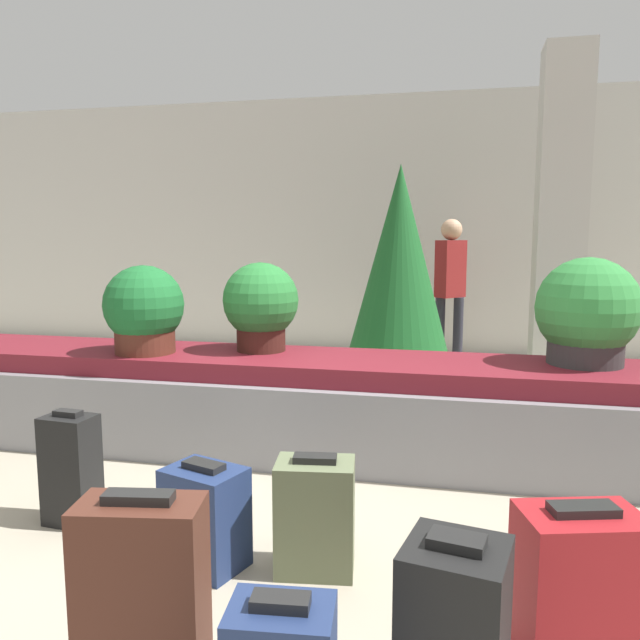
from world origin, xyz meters
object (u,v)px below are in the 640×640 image
at_px(potted_plant_2, 144,310).
at_px(decorated_tree, 399,270).
at_px(potted_plant_0, 587,313).
at_px(suitcase_1, 205,517).
at_px(suitcase_5, 315,516).
at_px(suitcase_0, 578,595).
at_px(suitcase_3, 71,469).
at_px(suitcase_8, 143,616).
at_px(traveler_0, 450,280).
at_px(potted_plant_1, 261,305).
at_px(pillar, 560,222).

height_order(potted_plant_2, decorated_tree, decorated_tree).
height_order(potted_plant_0, decorated_tree, decorated_tree).
bearing_deg(suitcase_1, suitcase_5, 27.11).
relative_size(suitcase_0, suitcase_3, 1.02).
bearing_deg(decorated_tree, suitcase_8, -94.33).
bearing_deg(traveler_0, potted_plant_1, 18.09).
xyz_separation_m(suitcase_5, potted_plant_1, (-0.77, 1.63, 0.73)).
height_order(potted_plant_1, decorated_tree, decorated_tree).
height_order(suitcase_0, suitcase_1, suitcase_0).
bearing_deg(potted_plant_1, suitcase_0, -49.74).
bearing_deg(suitcase_1, potted_plant_2, 144.58).
distance_m(potted_plant_0, potted_plant_1, 2.15).
bearing_deg(suitcase_0, potted_plant_0, 64.13).
xyz_separation_m(pillar, potted_plant_2, (-3.03, -2.39, -0.64)).
relative_size(suitcase_5, suitcase_8, 0.71).
bearing_deg(potted_plant_0, suitcase_1, -137.53).
height_order(potted_plant_0, traveler_0, traveler_0).
distance_m(pillar, suitcase_5, 4.28).
distance_m(suitcase_8, potted_plant_1, 2.73).
xyz_separation_m(suitcase_8, traveler_0, (0.78, 5.49, 0.62)).
relative_size(potted_plant_0, potted_plant_2, 1.11).
relative_size(suitcase_8, potted_plant_1, 1.19).
height_order(suitcase_1, suitcase_8, suitcase_8).
bearing_deg(suitcase_8, pillar, 59.84).
bearing_deg(suitcase_3, traveler_0, 72.29).
bearing_deg(potted_plant_2, suitcase_3, -80.10).
xyz_separation_m(potted_plant_1, decorated_tree, (0.81, 1.71, 0.17)).
height_order(suitcase_3, potted_plant_0, potted_plant_0).
bearing_deg(potted_plant_0, suitcase_0, -100.14).
bearing_deg(decorated_tree, suitcase_0, -75.72).
relative_size(suitcase_0, traveler_0, 0.37).
bearing_deg(potted_plant_0, potted_plant_1, -179.99).
bearing_deg(traveler_0, suitcase_5, 35.57).
xyz_separation_m(pillar, traveler_0, (-1.01, 0.74, -0.62)).
bearing_deg(suitcase_1, suitcase_0, 4.04).
height_order(pillar, suitcase_1, pillar).
bearing_deg(suitcase_0, potted_plant_1, 114.52).
distance_m(pillar, potted_plant_2, 3.92).
height_order(suitcase_3, potted_plant_2, potted_plant_2).
height_order(pillar, potted_plant_0, pillar).
relative_size(suitcase_0, suitcase_8, 0.82).
xyz_separation_m(suitcase_1, decorated_tree, (0.52, 3.42, 0.92)).
distance_m(suitcase_3, traveler_0, 4.75).
distance_m(suitcase_3, suitcase_8, 1.55).
bearing_deg(pillar, suitcase_0, -96.67).
bearing_deg(suitcase_8, suitcase_5, 63.71).
relative_size(suitcase_8, traveler_0, 0.45).
bearing_deg(suitcase_3, decorated_tree, 71.79).
bearing_deg(potted_plant_1, traveler_0, 66.34).
relative_size(suitcase_3, traveler_0, 0.36).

